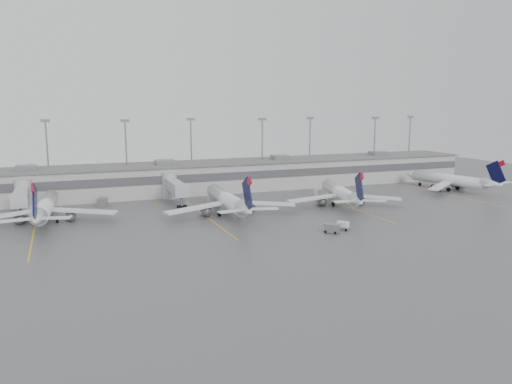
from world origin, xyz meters
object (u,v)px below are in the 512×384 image
object	(u,v)px
jet_mid_right	(342,193)
baggage_tug	(343,227)
jet_far_left	(45,207)
jet_mid_left	(228,200)
jet_far_right	(452,180)

from	to	relation	value
jet_mid_right	baggage_tug	xyz separation A→B (m)	(-12.27, -21.01, -2.55)
jet_far_left	baggage_tug	xyz separation A→B (m)	(54.77, -27.89, -2.67)
baggage_tug	jet_mid_right	bearing A→B (deg)	20.00
jet_mid_left	jet_mid_right	xyz separation A→B (m)	(28.96, -0.30, -0.17)
jet_mid_right	jet_far_left	bearing A→B (deg)	-171.42
jet_mid_left	baggage_tug	size ratio (longest dim) A/B	11.15
jet_mid_right	baggage_tug	world-z (taller)	jet_mid_right
jet_mid_left	jet_mid_right	world-z (taller)	jet_mid_left
jet_far_left	jet_far_right	distance (m)	108.15
jet_mid_right	jet_far_right	xyz separation A→B (m)	(41.11, 7.52, -0.03)
jet_far_left	jet_far_right	xyz separation A→B (m)	(108.15, 0.63, -0.15)
jet_mid_right	baggage_tug	distance (m)	24.46
jet_mid_left	baggage_tug	xyz separation A→B (m)	(16.69, -21.30, -2.73)
jet_far_left	jet_mid_left	size ratio (longest dim) A/B	0.98
jet_mid_left	jet_far_right	xyz separation A→B (m)	(70.07, 7.22, -0.21)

